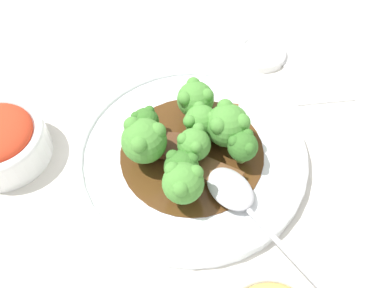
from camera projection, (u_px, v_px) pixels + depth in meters
name	position (u px, v px, depth m)	size (l,w,h in m)	color
ground_plane	(192.00, 159.00, 0.58)	(4.00, 4.00, 0.00)	silver
main_plate	(192.00, 155.00, 0.57)	(0.30, 0.30, 0.02)	white
beef_strip_0	(177.00, 146.00, 0.57)	(0.05, 0.06, 0.01)	#56331E
beef_strip_1	(213.00, 173.00, 0.54)	(0.07, 0.07, 0.01)	brown
beef_strip_2	(219.00, 114.00, 0.59)	(0.04, 0.06, 0.01)	brown
broccoli_floret_0	(228.00, 125.00, 0.55)	(0.05, 0.05, 0.06)	#7FA84C
broccoli_floret_1	(181.00, 167.00, 0.52)	(0.04, 0.04, 0.04)	#7FA84C
broccoli_floret_2	(145.00, 121.00, 0.56)	(0.03, 0.03, 0.04)	#7FA84C
broccoli_floret_3	(195.00, 99.00, 0.58)	(0.05, 0.05, 0.05)	#8EB756
broccoli_floret_4	(183.00, 183.00, 0.50)	(0.05, 0.05, 0.06)	#7FA84C
broccoli_floret_5	(243.00, 146.00, 0.54)	(0.04, 0.04, 0.05)	#7FA84C
broccoli_floret_6	(201.00, 121.00, 0.56)	(0.04, 0.04, 0.05)	#8EB756
broccoli_floret_7	(144.00, 139.00, 0.53)	(0.05, 0.05, 0.06)	#7FA84C
broccoli_floret_8	(194.00, 144.00, 0.53)	(0.04, 0.04, 0.05)	#7FA84C
serving_spoon	(242.00, 201.00, 0.52)	(0.23, 0.13, 0.01)	#B7B7BC
sauce_dish	(262.00, 53.00, 0.69)	(0.07, 0.07, 0.01)	white
paper_napkin	(313.00, 69.00, 0.67)	(0.14, 0.09, 0.01)	white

